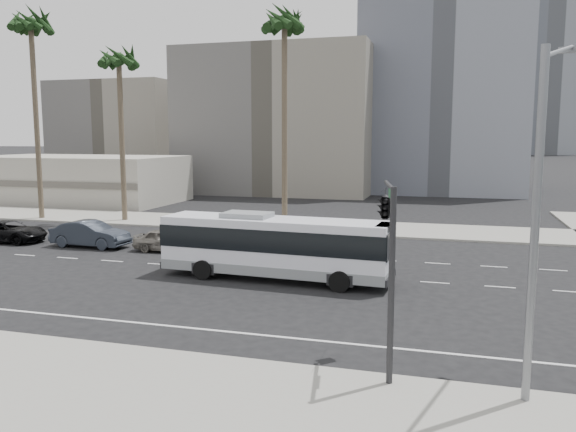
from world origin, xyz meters
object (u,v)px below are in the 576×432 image
(city_bus, at_px, (275,245))
(palm_mid, at_px, (119,63))
(car_a, at_px, (167,240))
(traffic_signal, at_px, (386,209))
(car_c, at_px, (8,231))
(streetlight_corner, at_px, (541,196))
(palm_far, at_px, (31,28))
(palm_near, at_px, (284,27))
(car_b, at_px, (90,234))

(city_bus, relative_size, palm_mid, 0.81)
(car_a, bearing_deg, traffic_signal, -133.25)
(traffic_signal, relative_size, palm_mid, 0.40)
(car_c, distance_m, traffic_signal, 30.28)
(car_a, distance_m, traffic_signal, 20.49)
(car_a, bearing_deg, streetlight_corner, -130.55)
(palm_mid, xyz_separation_m, palm_far, (-7.56, -0.92, 2.97))
(traffic_signal, height_order, palm_near, palm_near)
(car_b, distance_m, streetlight_corner, 29.61)
(city_bus, xyz_separation_m, palm_far, (-25.69, 14.68, 14.28))
(city_bus, height_order, palm_mid, palm_mid)
(city_bus, distance_m, car_a, 9.92)
(city_bus, xyz_separation_m, traffic_signal, (6.39, -8.50, 3.04))
(city_bus, relative_size, car_a, 2.83)
(palm_near, xyz_separation_m, palm_far, (-21.67, -0.75, 0.87))
(streetlight_corner, xyz_separation_m, palm_far, (-36.32, 25.41, 10.48))
(car_a, xyz_separation_m, car_c, (-11.91, -0.01, 0.02))
(city_bus, bearing_deg, traffic_signal, -49.45)
(palm_mid, bearing_deg, car_b, -69.14)
(traffic_signal, bearing_deg, palm_near, 103.13)
(car_a, xyz_separation_m, traffic_signal, (14.95, -13.40, 4.08))
(traffic_signal, xyz_separation_m, palm_far, (-32.08, 23.17, 11.24))
(car_c, bearing_deg, car_a, -93.51)
(car_c, distance_m, palm_near, 24.28)
(city_bus, bearing_deg, palm_far, 153.87)
(car_a, distance_m, car_b, 5.50)
(traffic_signal, relative_size, palm_far, 0.33)
(palm_far, bearing_deg, streetlight_corner, -34.98)
(traffic_signal, xyz_separation_m, palm_mid, (-24.52, 24.09, 8.28))
(car_b, relative_size, palm_far, 0.29)
(city_bus, height_order, palm_far, palm_far)
(traffic_signal, bearing_deg, palm_far, 133.78)
(car_a, distance_m, palm_far, 24.97)
(car_b, bearing_deg, traffic_signal, -121.22)
(car_c, bearing_deg, palm_mid, -15.86)
(palm_near, bearing_deg, car_a, -113.35)
(traffic_signal, bearing_deg, car_b, 136.36)
(city_bus, xyz_separation_m, palm_near, (-4.02, 15.43, 13.41))
(streetlight_corner, bearing_deg, palm_far, 162.29)
(car_c, bearing_deg, palm_far, 24.57)
(palm_mid, distance_m, palm_far, 8.17)
(palm_mid, bearing_deg, palm_far, -173.05)
(palm_far, bearing_deg, car_a, -29.70)
(car_c, bearing_deg, traffic_signal, -120.05)
(city_bus, xyz_separation_m, car_c, (-20.47, 4.90, -1.02))
(traffic_signal, relative_size, palm_near, 0.34)
(car_b, relative_size, traffic_signal, 0.90)
(palm_near, bearing_deg, city_bus, -75.40)
(car_a, height_order, car_c, car_c)
(car_a, distance_m, palm_mid, 18.93)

